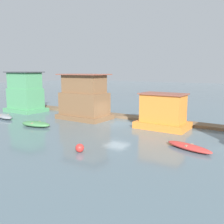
% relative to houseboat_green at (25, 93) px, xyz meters
% --- Properties ---
extents(ground_plane, '(200.00, 200.00, 0.00)m').
position_rel_houseboat_green_xyz_m(ground_plane, '(15.16, 0.31, -2.58)').
color(ground_plane, slate).
extents(dock_walkway, '(42.40, 1.73, 0.30)m').
position_rel_houseboat_green_xyz_m(dock_walkway, '(15.16, 3.71, -2.43)').
color(dock_walkway, brown).
rests_on(dock_walkway, ground_plane).
extents(houseboat_green, '(5.30, 3.83, 5.58)m').
position_rel_houseboat_green_xyz_m(houseboat_green, '(0.00, 0.00, 0.00)').
color(houseboat_green, '#4C9360').
rests_on(houseboat_green, ground_plane).
extents(houseboat_brown, '(6.05, 3.89, 5.34)m').
position_rel_houseboat_green_xyz_m(houseboat_brown, '(10.46, 0.39, -0.17)').
color(houseboat_brown, brown).
rests_on(houseboat_brown, ground_plane).
extents(houseboat_orange, '(5.06, 3.35, 3.52)m').
position_rel_houseboat_green_xyz_m(houseboat_orange, '(20.19, 0.90, -0.99)').
color(houseboat_orange, orange).
rests_on(houseboat_orange, ground_plane).
extents(dinghy_grey, '(3.73, 1.94, 0.54)m').
position_rel_houseboat_green_xyz_m(dinghy_grey, '(2.39, -4.93, -2.31)').
color(dinghy_grey, gray).
rests_on(dinghy_grey, ground_plane).
extents(dinghy_green, '(3.66, 1.92, 0.52)m').
position_rel_houseboat_green_xyz_m(dinghy_green, '(9.02, -5.67, -2.32)').
color(dinghy_green, '#47844C').
rests_on(dinghy_green, ground_plane).
extents(dinghy_red, '(3.85, 2.16, 0.40)m').
position_rel_houseboat_green_xyz_m(dinghy_red, '(24.50, -4.54, -2.38)').
color(dinghy_red, red).
rests_on(dinghy_red, ground_plane).
extents(mooring_post_near_left, '(0.27, 0.27, 1.29)m').
position_rel_houseboat_green_xyz_m(mooring_post_near_left, '(18.14, 2.60, -1.94)').
color(mooring_post_near_left, brown).
rests_on(mooring_post_near_left, ground_plane).
extents(buoy_red, '(0.61, 0.61, 0.61)m').
position_rel_houseboat_green_xyz_m(buoy_red, '(18.27, -9.42, -2.28)').
color(buoy_red, red).
rests_on(buoy_red, ground_plane).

